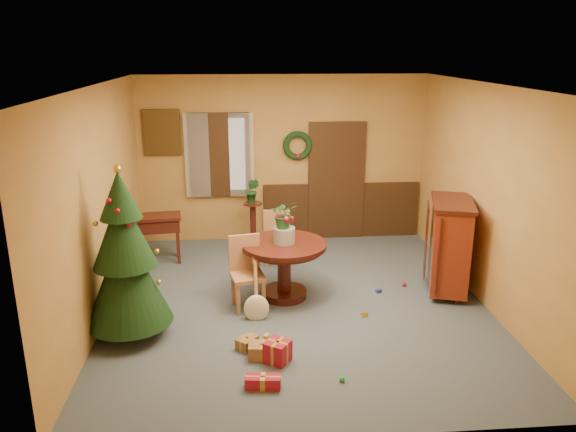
{
  "coord_description": "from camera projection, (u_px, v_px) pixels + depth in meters",
  "views": [
    {
      "loc": [
        -0.71,
        -6.92,
        3.36
      ],
      "look_at": [
        -0.1,
        0.4,
        1.12
      ],
      "focal_mm": 35.0,
      "sensor_mm": 36.0,
      "label": 1
    }
  ],
  "objects": [
    {
      "name": "sideboard",
      "position": [
        450.0,
        244.0,
        7.82
      ],
      "size": [
        0.82,
        1.15,
        1.33
      ],
      "color": "#581C0A",
      "rests_on": "floor"
    },
    {
      "name": "toy_e",
      "position": [
        364.0,
        315.0,
        7.25
      ],
      "size": [
        0.09,
        0.07,
        0.05
      ],
      "primitive_type": "cube",
      "rotation": [
        0.0,
        0.0,
        0.31
      ],
      "color": "gold",
      "rests_on": "floor"
    },
    {
      "name": "gift_b",
      "position": [
        278.0,
        352.0,
        6.19
      ],
      "size": [
        0.34,
        0.34,
        0.25
      ],
      "color": "maroon",
      "rests_on": "floor"
    },
    {
      "name": "toy_c",
      "position": [
        266.0,
        337.0,
        6.71
      ],
      "size": [
        0.08,
        0.09,
        0.05
      ],
      "primitive_type": "cube",
      "rotation": [
        0.0,
        0.0,
        1.17
      ],
      "color": "gold",
      "rests_on": "floor"
    },
    {
      "name": "toy_a",
      "position": [
        379.0,
        291.0,
        7.95
      ],
      "size": [
        0.09,
        0.08,
        0.05
      ],
      "primitive_type": "cube",
      "rotation": [
        0.0,
        0.0,
        0.36
      ],
      "color": "#233797",
      "rests_on": "floor"
    },
    {
      "name": "gift_a",
      "position": [
        262.0,
        351.0,
        6.29
      ],
      "size": [
        0.32,
        0.25,
        0.16
      ],
      "color": "brown",
      "rests_on": "floor"
    },
    {
      "name": "room_envelope",
      "position": [
        295.0,
        178.0,
        9.9
      ],
      "size": [
        5.5,
        5.5,
        5.5
      ],
      "color": "#343F4B",
      "rests_on": "ground"
    },
    {
      "name": "gift_c",
      "position": [
        247.0,
        343.0,
        6.49
      ],
      "size": [
        0.28,
        0.29,
        0.13
      ],
      "color": "brown",
      "rests_on": "floor"
    },
    {
      "name": "stand_plant",
      "position": [
        252.0,
        190.0,
        9.37
      ],
      "size": [
        0.29,
        0.26,
        0.42
      ],
      "primitive_type": "imported",
      "rotation": [
        0.0,
        0.0,
        -0.41
      ],
      "color": "#19471E",
      "rests_on": "plant_stand"
    },
    {
      "name": "urn",
      "position": [
        284.0,
        235.0,
        7.57
      ],
      "size": [
        0.29,
        0.29,
        0.22
      ],
      "primitive_type": "cylinder",
      "color": "slate",
      "rests_on": "dining_table"
    },
    {
      "name": "toy_b",
      "position": [
        342.0,
        379.0,
        5.85
      ],
      "size": [
        0.06,
        0.06,
        0.06
      ],
      "primitive_type": "sphere",
      "color": "green",
      "rests_on": "floor"
    },
    {
      "name": "chair_near",
      "position": [
        246.0,
        269.0,
        7.43
      ],
      "size": [
        0.5,
        0.5,
        0.97
      ],
      "color": "#965F3C",
      "rests_on": "floor"
    },
    {
      "name": "guitar",
      "position": [
        256.0,
        292.0,
        7.08
      ],
      "size": [
        0.43,
        0.55,
        0.74
      ],
      "primitive_type": null,
      "rotation": [
        -0.49,
        0.0,
        -0.23
      ],
      "color": "#F4E3CB",
      "rests_on": "floor"
    },
    {
      "name": "writing_desk",
      "position": [
        153.0,
        227.0,
        8.93
      ],
      "size": [
        0.93,
        0.55,
        0.78
      ],
      "color": "black",
      "rests_on": "floor"
    },
    {
      "name": "plant_stand",
      "position": [
        253.0,
        220.0,
        9.53
      ],
      "size": [
        0.32,
        0.32,
        0.83
      ],
      "color": "black",
      "rests_on": "floor"
    },
    {
      "name": "dining_table",
      "position": [
        284.0,
        259.0,
        7.67
      ],
      "size": [
        1.16,
        1.16,
        0.8
      ],
      "color": "black",
      "rests_on": "floor"
    },
    {
      "name": "christmas_tree",
      "position": [
        125.0,
        258.0,
        6.52
      ],
      "size": [
        1.02,
        1.02,
        2.1
      ],
      "color": "#382111",
      "rests_on": "floor"
    },
    {
      "name": "gift_d",
      "position": [
        263.0,
        382.0,
        5.74
      ],
      "size": [
        0.38,
        0.19,
        0.13
      ],
      "color": "maroon",
      "rests_on": "floor"
    },
    {
      "name": "chair_far",
      "position": [
        277.0,
        235.0,
        8.81
      ],
      "size": [
        0.47,
        0.47,
        0.95
      ],
      "color": "#965F3C",
      "rests_on": "floor"
    },
    {
      "name": "toy_d",
      "position": [
        404.0,
        285.0,
        8.15
      ],
      "size": [
        0.06,
        0.06,
        0.06
      ],
      "primitive_type": "sphere",
      "color": "#B10B21",
      "rests_on": "floor"
    },
    {
      "name": "centerpiece_plant",
      "position": [
        284.0,
        214.0,
        7.48
      ],
      "size": [
        0.35,
        0.3,
        0.39
      ],
      "primitive_type": "imported",
      "color": "#1E4C23",
      "rests_on": "urn"
    }
  ]
}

